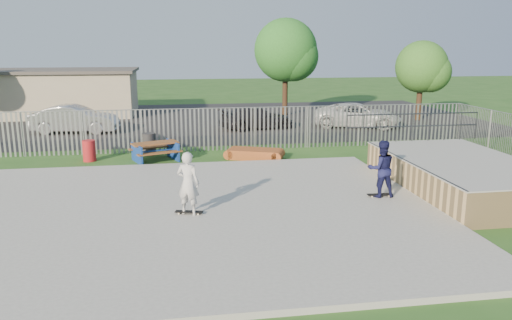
{
  "coord_description": "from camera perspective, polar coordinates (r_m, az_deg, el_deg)",
  "views": [
    {
      "loc": [
        0.02,
        -14.06,
        4.86
      ],
      "look_at": [
        2.57,
        2.0,
        1.1
      ],
      "focal_mm": 35.0,
      "sensor_mm": 36.0,
      "label": 1
    }
  ],
  "objects": [
    {
      "name": "tree_right",
      "position": [
        34.54,
        18.39,
        10.05
      ],
      "size": [
        3.34,
        3.34,
        5.16
      ],
      "color": "#3F2919",
      "rests_on": "ground"
    },
    {
      "name": "skater_white",
      "position": [
        14.19,
        -7.77,
        -2.65
      ],
      "size": [
        0.78,
        0.67,
        1.82
      ],
      "primitive_type": "imported",
      "rotation": [
        0.0,
        0.0,
        2.71
      ],
      "color": "silver",
      "rests_on": "concrete_slab"
    },
    {
      "name": "building",
      "position": [
        38.06,
        -21.32,
        7.24
      ],
      "size": [
        10.4,
        6.4,
        3.2
      ],
      "color": "#B4A78A",
      "rests_on": "ground"
    },
    {
      "name": "funbox",
      "position": [
        21.79,
        -0.18,
        0.7
      ],
      "size": [
        2.36,
        1.78,
        0.42
      ],
      "rotation": [
        0.0,
        0.0,
        -0.39
      ],
      "color": "brown",
      "rests_on": "ground"
    },
    {
      "name": "parking_lot",
      "position": [
        33.42,
        -8.98,
        4.51
      ],
      "size": [
        40.0,
        18.0,
        0.02
      ],
      "primitive_type": "cube",
      "color": "black",
      "rests_on": "ground"
    },
    {
      "name": "car_white",
      "position": [
        30.74,
        11.56,
        5.04
      ],
      "size": [
        5.63,
        3.89,
        1.43
      ],
      "primitive_type": "imported",
      "rotation": [
        0.0,
        0.0,
        1.25
      ],
      "color": "silver",
      "rests_on": "parking_lot"
    },
    {
      "name": "skateboard_b",
      "position": [
        14.45,
        -7.66,
        -5.97
      ],
      "size": [
        0.82,
        0.4,
        0.08
      ],
      "rotation": [
        0.0,
        0.0,
        -0.26
      ],
      "color": "black",
      "rests_on": "concrete_slab"
    },
    {
      "name": "quarter_pipe",
      "position": [
        18.34,
        22.42,
        -1.55
      ],
      "size": [
        5.5,
        7.05,
        2.19
      ],
      "color": "tan",
      "rests_on": "ground"
    },
    {
      "name": "tree_mid",
      "position": [
        35.16,
        3.4,
        12.41
      ],
      "size": [
        4.33,
        4.33,
        6.68
      ],
      "color": "#3C2718",
      "rests_on": "ground"
    },
    {
      "name": "trash_bin_red",
      "position": [
        22.46,
        -18.53,
        1.01
      ],
      "size": [
        0.54,
        0.54,
        0.9
      ],
      "primitive_type": "cylinder",
      "color": "#A91A1E",
      "rests_on": "ground"
    },
    {
      "name": "ground",
      "position": [
        14.88,
        -8.64,
        -6.2
      ],
      "size": [
        120.0,
        120.0,
        0.0
      ],
      "primitive_type": "plane",
      "color": "#26521C",
      "rests_on": "ground"
    },
    {
      "name": "car_dark",
      "position": [
        29.48,
        0.06,
        4.83
      ],
      "size": [
        4.69,
        2.62,
        1.28
      ],
      "primitive_type": "imported",
      "rotation": [
        0.0,
        0.0,
        1.77
      ],
      "color": "black",
      "rests_on": "parking_lot"
    },
    {
      "name": "skater_navy",
      "position": [
        16.18,
        14.12,
        -0.97
      ],
      "size": [
        0.91,
        0.72,
        1.82
      ],
      "primitive_type": "imported",
      "rotation": [
        0.0,
        0.0,
        3.1
      ],
      "color": "#14163E",
      "rests_on": "concrete_slab"
    },
    {
      "name": "car_silver",
      "position": [
        29.85,
        -20.0,
        4.42
      ],
      "size": [
        4.89,
        2.17,
        1.56
      ],
      "primitive_type": "imported",
      "rotation": [
        0.0,
        0.0,
        1.46
      ],
      "color": "#BABABF",
      "rests_on": "parking_lot"
    },
    {
      "name": "concrete_slab",
      "position": [
        14.86,
        -8.65,
        -5.93
      ],
      "size": [
        15.0,
        12.0,
        0.15
      ],
      "primitive_type": "cube",
      "color": "gray",
      "rests_on": "ground"
    },
    {
      "name": "fence",
      "position": [
        19.07,
        -5.88,
        1.27
      ],
      "size": [
        26.04,
        16.02,
        2.0
      ],
      "color": "gray",
      "rests_on": "ground"
    },
    {
      "name": "trash_bin_grey",
      "position": [
        23.05,
        -12.12,
        1.8
      ],
      "size": [
        0.59,
        0.59,
        0.99
      ],
      "primitive_type": "cylinder",
      "color": "#272729",
      "rests_on": "ground"
    },
    {
      "name": "skateboard_a",
      "position": [
        16.41,
        13.95,
        -3.92
      ],
      "size": [
        0.81,
        0.23,
        0.08
      ],
      "rotation": [
        0.0,
        0.0,
        -0.04
      ],
      "color": "black",
      "rests_on": "concrete_slab"
    },
    {
      "name": "picnic_table",
      "position": [
        21.77,
        -11.44,
        0.96
      ],
      "size": [
        2.34,
        2.14,
        0.81
      ],
      "rotation": [
        0.0,
        0.0,
        0.35
      ],
      "color": "brown",
      "rests_on": "ground"
    }
  ]
}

